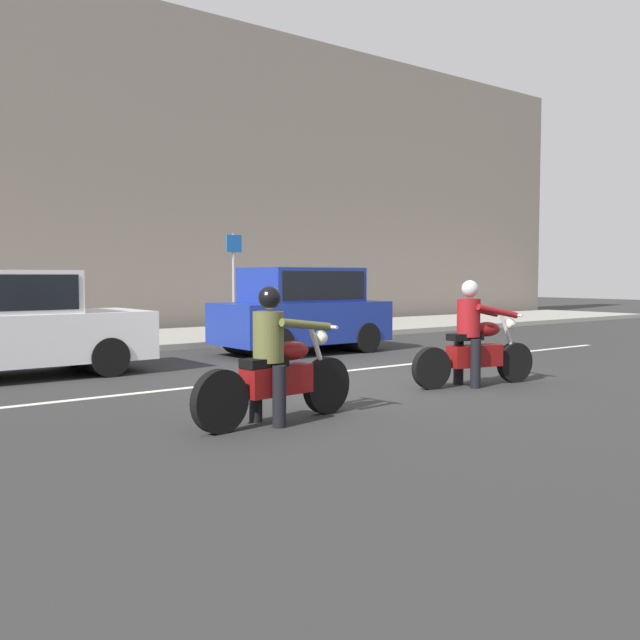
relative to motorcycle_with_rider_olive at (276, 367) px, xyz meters
The scene contains 8 objects.
ground_plane 3.46m from the motorcycle_with_rider_olive, 34.43° to the left, with size 80.00×80.00×0.00m, color #2C2C2C.
sidewalk_slab 10.32m from the motorcycle_with_rider_olive, 74.22° to the left, with size 40.00×4.40×0.14m, color #99968E.
building_facade 14.21m from the motorcycle_with_rider_olive, 78.12° to the left, with size 40.00×1.40×9.43m, color slate.
lane_marking_stripe 3.42m from the motorcycle_with_rider_olive, 56.99° to the left, with size 18.00×0.14×0.01m, color silver.
motorcycle_with_rider_olive is the anchor object (origin of this frame).
motorcycle_with_rider_crimson 3.86m from the motorcycle_with_rider_olive, ahead, with size 2.13×0.79×1.57m.
parked_hatchback_cobalt_blue 7.15m from the motorcycle_with_rider_olive, 51.28° to the left, with size 3.65×1.76×1.80m.
street_sign_post 10.61m from the motorcycle_with_rider_olive, 61.44° to the left, with size 0.44×0.08×2.57m.
Camera 1 is at (-7.22, -8.38, 1.63)m, focal length 39.97 mm.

